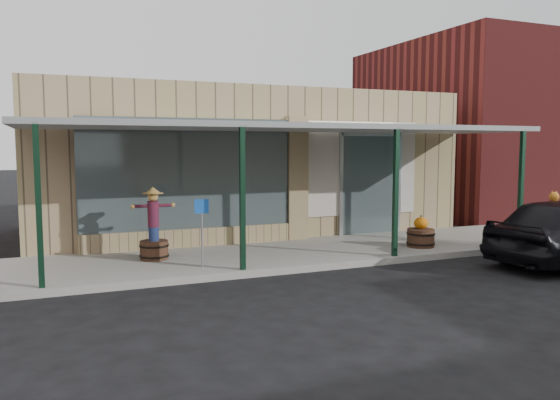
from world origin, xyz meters
name	(u,v)px	position (x,y,z in m)	size (l,w,h in m)	color
ground	(378,294)	(0.00, 0.00, 0.00)	(120.00, 120.00, 0.00)	black
sidewalk	(295,253)	(0.00, 3.60, 0.07)	(40.00, 3.20, 0.15)	gray
storefront	(236,163)	(0.00, 8.16, 2.09)	(12.00, 6.25, 4.20)	#9C815F
awning	(296,129)	(0.00, 3.56, 3.01)	(12.00, 3.00, 3.04)	gray
block_buildings_near	(283,112)	(2.01, 9.20, 3.77)	(61.00, 8.00, 8.00)	maroon
barrel_scarecrow	(154,235)	(-3.27, 3.86, 0.69)	(0.92, 0.81, 1.59)	#4D311F
barrel_pumpkin	(421,235)	(3.05, 2.87, 0.43)	(0.81, 0.81, 0.78)	#4D311F
handicap_sign	(202,224)	(-2.50, 2.68, 1.05)	(0.29, 0.08, 1.40)	gray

